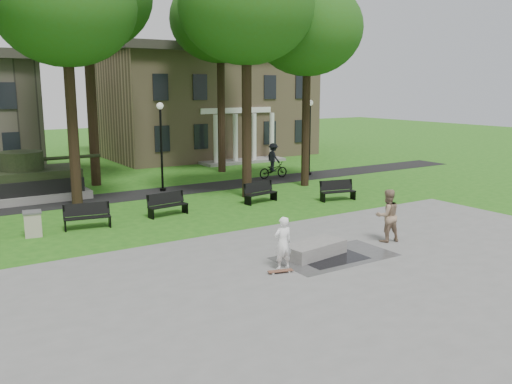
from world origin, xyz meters
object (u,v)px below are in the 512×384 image
at_px(concrete_block, 314,249).
at_px(skateboarder, 283,243).
at_px(cyclist, 273,164).
at_px(park_bench_0, 87,215).
at_px(trash_bin, 33,224).
at_px(friend_watching, 387,216).

bearing_deg(concrete_block, skateboarder, -162.27).
relative_size(skateboarder, cyclist, 0.77).
xyz_separation_m(cyclist, park_bench_0, (-13.03, -5.90, -0.36)).
bearing_deg(trash_bin, friend_watching, -35.99).
xyz_separation_m(friend_watching, cyclist, (4.42, 13.70, -0.10)).
xyz_separation_m(concrete_block, skateboarder, (-1.66, -0.53, 0.60)).
relative_size(skateboarder, friend_watching, 0.86).
relative_size(friend_watching, park_bench_0, 1.04).
bearing_deg(trash_bin, park_bench_0, 1.91).
distance_m(skateboarder, cyclist, 16.96).
bearing_deg(park_bench_0, trash_bin, -168.24).
relative_size(friend_watching, cyclist, 0.89).
bearing_deg(trash_bin, skateboarder, -55.09).
height_order(concrete_block, cyclist, cyclist).
height_order(friend_watching, trash_bin, friend_watching).
relative_size(park_bench_0, trash_bin, 1.93).
xyz_separation_m(skateboarder, park_bench_0, (-3.67, 8.24, -0.32)).
bearing_deg(cyclist, skateboarder, 148.53).
height_order(skateboarder, friend_watching, friend_watching).
bearing_deg(concrete_block, trash_bin, 133.92).
bearing_deg(cyclist, trash_bin, 113.63).
bearing_deg(skateboarder, friend_watching, -170.44).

